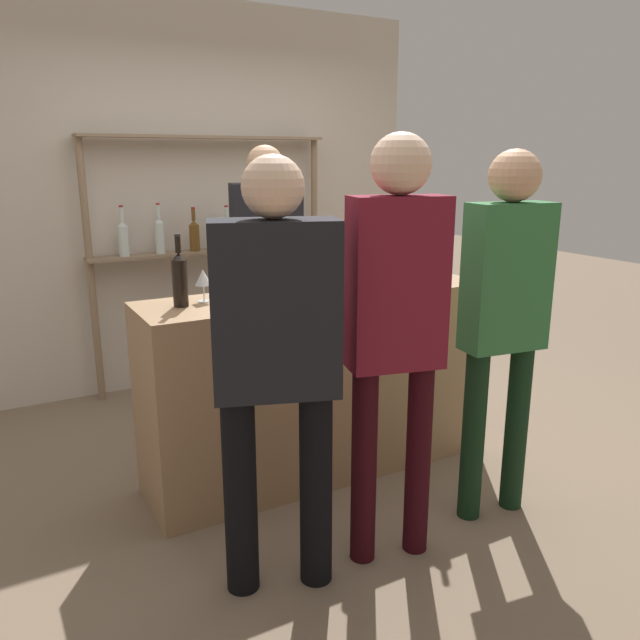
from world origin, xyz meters
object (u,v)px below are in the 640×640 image
object	(u,v)px
counter_bottle_3	(421,255)
customer_right	(505,305)
cork_jar	(272,282)
counter_bottle_2	(360,266)
counter_bottle_0	(180,278)
counter_bottle_1	(429,258)
customer_center	(396,315)
server_behind_counter	(267,261)
wine_glass	(203,278)
customer_left	(276,351)

from	to	relation	value
counter_bottle_3	customer_right	size ratio (longest dim) A/B	0.21
counter_bottle_3	cork_jar	bearing A→B (deg)	-179.24
counter_bottle_2	counter_bottle_0	bearing A→B (deg)	169.57
counter_bottle_1	customer_center	bearing A→B (deg)	-135.84
server_behind_counter	cork_jar	bearing A→B (deg)	-7.16
counter_bottle_0	counter_bottle_1	world-z (taller)	counter_bottle_1
counter_bottle_2	customer_center	xyz separation A→B (m)	(-0.27, -0.70, -0.07)
counter_bottle_0	server_behind_counter	bearing A→B (deg)	45.56
wine_glass	customer_center	xyz separation A→B (m)	(0.49, -0.91, -0.04)
counter_bottle_3	customer_right	bearing A→B (deg)	-101.42
cork_jar	server_behind_counter	distance (m)	0.92
counter_bottle_1	customer_left	size ratio (longest dim) A/B	0.22
server_behind_counter	customer_right	bearing A→B (deg)	30.03
cork_jar	customer_left	xyz separation A→B (m)	(-0.36, -0.81, -0.09)
counter_bottle_0	counter_bottle_1	xyz separation A→B (m)	(1.37, -0.13, 0.01)
counter_bottle_2	customer_right	size ratio (longest dim) A/B	0.21
counter_bottle_1	counter_bottle_0	bearing A→B (deg)	174.56
counter_bottle_1	counter_bottle_3	distance (m)	0.15
wine_glass	customer_center	size ratio (longest dim) A/B	0.09
customer_center	server_behind_counter	size ratio (longest dim) A/B	1.01
counter_bottle_2	cork_jar	size ratio (longest dim) A/B	2.51
counter_bottle_2	customer_center	bearing A→B (deg)	-111.28
counter_bottle_1	cork_jar	xyz separation A→B (m)	(-0.90, 0.13, -0.07)
counter_bottle_1	counter_bottle_3	bearing A→B (deg)	69.20
counter_bottle_1	cork_jar	size ratio (longest dim) A/B	2.57
wine_glass	counter_bottle_2	bearing A→B (deg)	-15.24
counter_bottle_3	counter_bottle_2	bearing A→B (deg)	-161.81
customer_left	customer_right	distance (m)	1.15
counter_bottle_2	counter_bottle_3	distance (m)	0.56
cork_jar	customer_right	world-z (taller)	customer_right
counter_bottle_0	counter_bottle_1	distance (m)	1.38
wine_glass	server_behind_counter	world-z (taller)	server_behind_counter
counter_bottle_3	cork_jar	xyz separation A→B (m)	(-0.95, -0.01, -0.07)
cork_jar	customer_right	size ratio (longest dim) A/B	0.08
counter_bottle_0	server_behind_counter	xyz separation A→B (m)	(0.83, 0.85, -0.10)
counter_bottle_2	cork_jar	distance (m)	0.46
counter_bottle_2	server_behind_counter	size ratio (longest dim) A/B	0.21
counter_bottle_0	customer_left	distance (m)	0.83
counter_bottle_3	cork_jar	world-z (taller)	counter_bottle_3
counter_bottle_0	cork_jar	distance (m)	0.48
counter_bottle_0	wine_glass	world-z (taller)	counter_bottle_0
cork_jar	server_behind_counter	world-z (taller)	server_behind_counter
customer_left	customer_right	size ratio (longest dim) A/B	0.99
counter_bottle_3	server_behind_counter	world-z (taller)	server_behind_counter
counter_bottle_1	wine_glass	bearing A→B (deg)	172.01
server_behind_counter	customer_center	bearing A→B (deg)	8.65
customer_left	server_behind_counter	world-z (taller)	server_behind_counter
cork_jar	counter_bottle_3	bearing A→B (deg)	0.76
wine_glass	customer_left	xyz separation A→B (m)	(-0.01, -0.85, -0.13)
counter_bottle_2	server_behind_counter	bearing A→B (deg)	93.62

